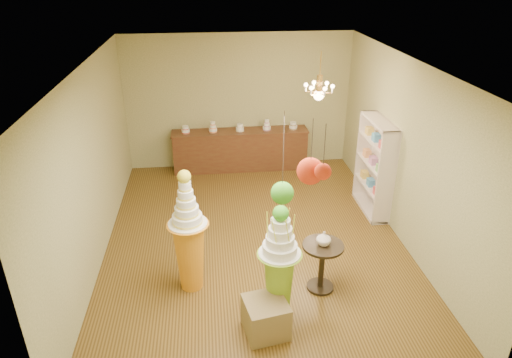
{
  "coord_description": "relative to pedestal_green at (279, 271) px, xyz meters",
  "views": [
    {
      "loc": [
        -0.71,
        -6.63,
        4.38
      ],
      "look_at": [
        0.03,
        0.0,
        1.15
      ],
      "focal_mm": 32.0,
      "sensor_mm": 36.0,
      "label": 1
    }
  ],
  "objects": [
    {
      "name": "floor",
      "position": [
        -0.12,
        1.9,
        -0.73
      ],
      "size": [
        6.5,
        6.5,
        0.0
      ],
      "primitive_type": "plane",
      "color": "brown",
      "rests_on": "ground"
    },
    {
      "name": "ceiling",
      "position": [
        -0.12,
        1.9,
        2.27
      ],
      "size": [
        6.5,
        6.5,
        0.0
      ],
      "primitive_type": "plane",
      "rotation": [
        3.14,
        0.0,
        0.0
      ],
      "color": "white",
      "rests_on": "ground"
    },
    {
      "name": "wall_back",
      "position": [
        -0.12,
        5.15,
        0.77
      ],
      "size": [
        5.0,
        0.04,
        3.0
      ],
      "primitive_type": "cube",
      "color": "tan",
      "rests_on": "ground"
    },
    {
      "name": "wall_front",
      "position": [
        -0.12,
        -1.35,
        0.77
      ],
      "size": [
        5.0,
        0.04,
        3.0
      ],
      "primitive_type": "cube",
      "color": "tan",
      "rests_on": "ground"
    },
    {
      "name": "wall_left",
      "position": [
        -2.62,
        1.9,
        0.77
      ],
      "size": [
        0.04,
        6.5,
        3.0
      ],
      "primitive_type": "cube",
      "color": "tan",
      "rests_on": "ground"
    },
    {
      "name": "wall_right",
      "position": [
        2.38,
        1.9,
        0.77
      ],
      "size": [
        0.04,
        6.5,
        3.0
      ],
      "primitive_type": "cube",
      "color": "tan",
      "rests_on": "ground"
    },
    {
      "name": "pedestal_green",
      "position": [
        0.0,
        0.0,
        0.0
      ],
      "size": [
        0.68,
        0.68,
        1.7
      ],
      "rotation": [
        0.0,
        0.0,
        -0.29
      ],
      "color": "#87B627",
      "rests_on": "floor"
    },
    {
      "name": "pedestal_orange",
      "position": [
        -1.17,
        0.75,
        -0.01
      ],
      "size": [
        0.62,
        0.62,
        1.89
      ],
      "rotation": [
        0.0,
        0.0,
        -0.14
      ],
      "color": "orange",
      "rests_on": "floor"
    },
    {
      "name": "burlap_riser",
      "position": [
        -0.21,
        -0.28,
        -0.49
      ],
      "size": [
        0.62,
        0.62,
        0.48
      ],
      "primitive_type": "cube",
      "rotation": [
        0.0,
        0.0,
        0.19
      ],
      "color": "olive",
      "rests_on": "floor"
    },
    {
      "name": "sideboard",
      "position": [
        -0.12,
        4.87,
        -0.25
      ],
      "size": [
        3.04,
        0.54,
        1.16
      ],
      "color": "#522E19",
      "rests_on": "floor"
    },
    {
      "name": "shelving_unit",
      "position": [
        2.22,
        2.7,
        0.17
      ],
      "size": [
        0.33,
        1.2,
        1.8
      ],
      "color": "beige",
      "rests_on": "floor"
    },
    {
      "name": "round_table",
      "position": [
        0.7,
        0.49,
        -0.24
      ],
      "size": [
        0.6,
        0.6,
        0.76
      ],
      "rotation": [
        0.0,
        0.0,
        0.02
      ],
      "color": "black",
      "rests_on": "floor"
    },
    {
      "name": "vase",
      "position": [
        0.7,
        0.49,
        0.14
      ],
      "size": [
        0.22,
        0.22,
        0.22
      ],
      "primitive_type": "imported",
      "rotation": [
        0.0,
        0.0,
        0.05
      ],
      "color": "beige",
      "rests_on": "round_table"
    },
    {
      "name": "pom_red_left",
      "position": [
        0.18,
        -0.63,
        1.71
      ],
      "size": [
        0.28,
        0.28,
        0.7
      ],
      "color": "#393229",
      "rests_on": "ceiling"
    },
    {
      "name": "pom_green_mid",
      "position": [
        -0.05,
        -0.36,
        1.33
      ],
      "size": [
        0.26,
        0.26,
        1.07
      ],
      "color": "#393229",
      "rests_on": "ceiling"
    },
    {
      "name": "pom_red_right",
      "position": [
        0.27,
        -0.8,
        1.78
      ],
      "size": [
        0.17,
        0.17,
        0.58
      ],
      "color": "#393229",
      "rests_on": "ceiling"
    },
    {
      "name": "chandelier",
      "position": [
        1.11,
        2.83,
        1.57
      ],
      "size": [
        0.68,
        0.68,
        0.85
      ],
      "rotation": [
        0.0,
        0.0,
        -0.34
      ],
      "color": "#C49445",
      "rests_on": "ceiling"
    }
  ]
}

